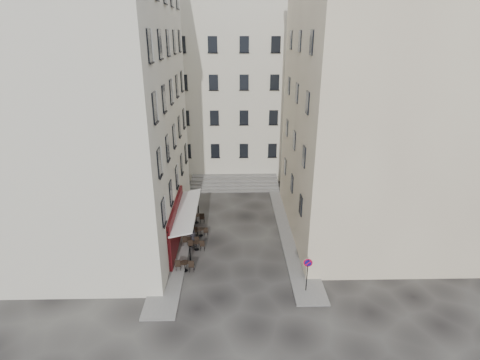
{
  "coord_description": "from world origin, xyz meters",
  "views": [
    {
      "loc": [
        -0.23,
        -23.65,
        15.03
      ],
      "look_at": [
        0.38,
        4.0,
        4.13
      ],
      "focal_mm": 28.0,
      "sensor_mm": 36.0,
      "label": 1
    }
  ],
  "objects_px": {
    "bistro_table_a": "(185,265)",
    "pedestrian": "(193,238)",
    "bistro_table_b": "(197,245)",
    "no_parking_sign": "(308,269)"
  },
  "relations": [
    {
      "from": "no_parking_sign",
      "to": "bistro_table_b",
      "type": "relative_size",
      "value": 1.98
    },
    {
      "from": "no_parking_sign",
      "to": "bistro_table_b",
      "type": "xyz_separation_m",
      "value": [
        -7.2,
        5.01,
        -1.27
      ]
    },
    {
      "from": "no_parking_sign",
      "to": "bistro_table_b",
      "type": "height_order",
      "value": "no_parking_sign"
    },
    {
      "from": "bistro_table_a",
      "to": "pedestrian",
      "type": "xyz_separation_m",
      "value": [
        0.27,
        2.97,
        0.33
      ]
    },
    {
      "from": "bistro_table_b",
      "to": "pedestrian",
      "type": "relative_size",
      "value": 0.77
    },
    {
      "from": "pedestrian",
      "to": "no_parking_sign",
      "type": "bearing_deg",
      "value": 105.95
    },
    {
      "from": "bistro_table_a",
      "to": "bistro_table_b",
      "type": "height_order",
      "value": "bistro_table_a"
    },
    {
      "from": "bistro_table_b",
      "to": "bistro_table_a",
      "type": "bearing_deg",
      "value": -101.9
    },
    {
      "from": "no_parking_sign",
      "to": "bistro_table_b",
      "type": "bearing_deg",
      "value": 153.36
    },
    {
      "from": "pedestrian",
      "to": "bistro_table_a",
      "type": "bearing_deg",
      "value": 46.17
    }
  ]
}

